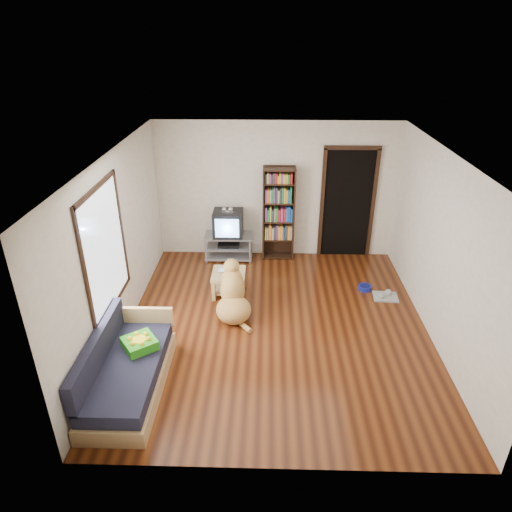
{
  "coord_description": "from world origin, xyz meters",
  "views": [
    {
      "loc": [
        -0.15,
        -5.7,
        4.06
      ],
      "look_at": [
        -0.32,
        0.57,
        0.9
      ],
      "focal_mm": 32.0,
      "sensor_mm": 36.0,
      "label": 1
    }
  ],
  "objects_px": {
    "laptop": "(228,273)",
    "dog_bowl": "(365,288)",
    "bookshelf": "(279,209)",
    "sofa": "(126,372)",
    "green_cushion": "(140,343)",
    "grey_rag": "(385,297)",
    "crt_tv": "(228,223)",
    "coffee_table": "(229,279)",
    "tv_stand": "(229,246)",
    "dog": "(233,296)"
  },
  "relations": [
    {
      "from": "laptop",
      "to": "coffee_table",
      "type": "relative_size",
      "value": 0.61
    },
    {
      "from": "laptop",
      "to": "green_cushion",
      "type": "bearing_deg",
      "value": -103.5
    },
    {
      "from": "crt_tv",
      "to": "dog",
      "type": "relative_size",
      "value": 0.57
    },
    {
      "from": "dog",
      "to": "tv_stand",
      "type": "bearing_deg",
      "value": 96.64
    },
    {
      "from": "grey_rag",
      "to": "tv_stand",
      "type": "height_order",
      "value": "tv_stand"
    },
    {
      "from": "green_cushion",
      "to": "dog",
      "type": "relative_size",
      "value": 0.37
    },
    {
      "from": "grey_rag",
      "to": "tv_stand",
      "type": "bearing_deg",
      "value": 153.17
    },
    {
      "from": "grey_rag",
      "to": "dog",
      "type": "xyz_separation_m",
      "value": [
        -2.51,
        -0.54,
        0.3
      ]
    },
    {
      "from": "crt_tv",
      "to": "sofa",
      "type": "relative_size",
      "value": 0.32
    },
    {
      "from": "dog_bowl",
      "to": "grey_rag",
      "type": "xyz_separation_m",
      "value": [
        0.3,
        -0.25,
        -0.03
      ]
    },
    {
      "from": "dog_bowl",
      "to": "dog",
      "type": "xyz_separation_m",
      "value": [
        -2.21,
        -0.79,
        0.28
      ]
    },
    {
      "from": "green_cushion",
      "to": "bookshelf",
      "type": "xyz_separation_m",
      "value": [
        1.8,
        3.44,
        0.52
      ]
    },
    {
      "from": "laptop",
      "to": "crt_tv",
      "type": "xyz_separation_m",
      "value": [
        -0.11,
        1.37,
        0.33
      ]
    },
    {
      "from": "green_cushion",
      "to": "tv_stand",
      "type": "distance_m",
      "value": 3.46
    },
    {
      "from": "crt_tv",
      "to": "green_cushion",
      "type": "bearing_deg",
      "value": -104.15
    },
    {
      "from": "coffee_table",
      "to": "green_cushion",
      "type": "bearing_deg",
      "value": -115.19
    },
    {
      "from": "green_cushion",
      "to": "crt_tv",
      "type": "bearing_deg",
      "value": 39.65
    },
    {
      "from": "green_cushion",
      "to": "sofa",
      "type": "bearing_deg",
      "value": -149.97
    },
    {
      "from": "green_cushion",
      "to": "dog_bowl",
      "type": "bearing_deg",
      "value": -2.22
    },
    {
      "from": "sofa",
      "to": "green_cushion",
      "type": "bearing_deg",
      "value": 66.23
    },
    {
      "from": "green_cushion",
      "to": "bookshelf",
      "type": "distance_m",
      "value": 3.92
    },
    {
      "from": "bookshelf",
      "to": "sofa",
      "type": "relative_size",
      "value": 1.0
    },
    {
      "from": "tv_stand",
      "to": "crt_tv",
      "type": "relative_size",
      "value": 1.55
    },
    {
      "from": "laptop",
      "to": "tv_stand",
      "type": "bearing_deg",
      "value": 106.58
    },
    {
      "from": "dog_bowl",
      "to": "dog",
      "type": "relative_size",
      "value": 0.22
    },
    {
      "from": "crt_tv",
      "to": "dog",
      "type": "bearing_deg",
      "value": -83.44
    },
    {
      "from": "green_cushion",
      "to": "grey_rag",
      "type": "bearing_deg",
      "value": -7.48
    },
    {
      "from": "green_cushion",
      "to": "grey_rag",
      "type": "distance_m",
      "value": 4.12
    },
    {
      "from": "tv_stand",
      "to": "sofa",
      "type": "relative_size",
      "value": 0.5
    },
    {
      "from": "dog_bowl",
      "to": "tv_stand",
      "type": "relative_size",
      "value": 0.24
    },
    {
      "from": "crt_tv",
      "to": "dog",
      "type": "xyz_separation_m",
      "value": [
        0.22,
        -1.95,
        -0.43
      ]
    },
    {
      "from": "dog_bowl",
      "to": "tv_stand",
      "type": "distance_m",
      "value": 2.7
    },
    {
      "from": "sofa",
      "to": "coffee_table",
      "type": "relative_size",
      "value": 3.27
    },
    {
      "from": "dog_bowl",
      "to": "dog",
      "type": "bearing_deg",
      "value": -160.34
    },
    {
      "from": "tv_stand",
      "to": "laptop",
      "type": "bearing_deg",
      "value": -85.44
    },
    {
      "from": "crt_tv",
      "to": "dog_bowl",
      "type": "bearing_deg",
      "value": -25.38
    },
    {
      "from": "dog_bowl",
      "to": "crt_tv",
      "type": "relative_size",
      "value": 0.38
    },
    {
      "from": "coffee_table",
      "to": "dog_bowl",
      "type": "bearing_deg",
      "value": 4.42
    },
    {
      "from": "laptop",
      "to": "dog_bowl",
      "type": "height_order",
      "value": "laptop"
    },
    {
      "from": "crt_tv",
      "to": "sofa",
      "type": "bearing_deg",
      "value": -104.93
    },
    {
      "from": "laptop",
      "to": "crt_tv",
      "type": "distance_m",
      "value": 1.41
    },
    {
      "from": "grey_rag",
      "to": "bookshelf",
      "type": "bearing_deg",
      "value": 140.41
    },
    {
      "from": "laptop",
      "to": "dog_bowl",
      "type": "distance_m",
      "value": 2.37
    },
    {
      "from": "crt_tv",
      "to": "coffee_table",
      "type": "relative_size",
      "value": 1.05
    },
    {
      "from": "tv_stand",
      "to": "bookshelf",
      "type": "height_order",
      "value": "bookshelf"
    },
    {
      "from": "crt_tv",
      "to": "sofa",
      "type": "xyz_separation_m",
      "value": [
        -0.97,
        -3.65,
        -0.48
      ]
    },
    {
      "from": "bookshelf",
      "to": "sofa",
      "type": "xyz_separation_m",
      "value": [
        -1.92,
        -3.72,
        -0.74
      ]
    },
    {
      "from": "grey_rag",
      "to": "crt_tv",
      "type": "height_order",
      "value": "crt_tv"
    },
    {
      "from": "dog_bowl",
      "to": "bookshelf",
      "type": "xyz_separation_m",
      "value": [
        -1.49,
        1.23,
        0.96
      ]
    },
    {
      "from": "sofa",
      "to": "coffee_table",
      "type": "xyz_separation_m",
      "value": [
        1.08,
        2.32,
        0.02
      ]
    }
  ]
}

